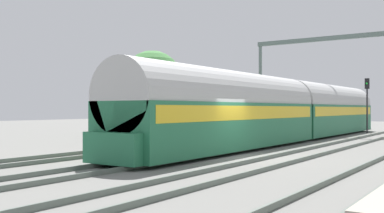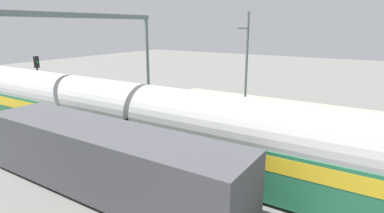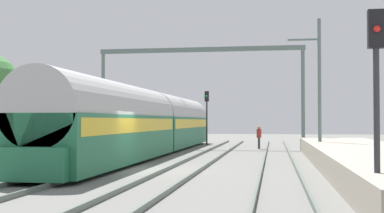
{
  "view_description": "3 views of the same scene",
  "coord_description": "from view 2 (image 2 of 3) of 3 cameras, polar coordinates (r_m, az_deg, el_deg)",
  "views": [
    {
      "loc": [
        8.96,
        -17.33,
        2.08
      ],
      "look_at": [
        -1.97,
        -1.0,
        2.17
      ],
      "focal_mm": 42.24,
      "sensor_mm": 36.0,
      "label": 1
    },
    {
      "loc": [
        -14.4,
        -0.47,
        7.02
      ],
      "look_at": [
        1.48,
        9.64,
        2.15
      ],
      "focal_mm": 29.52,
      "sensor_mm": 36.0,
      "label": 2
    },
    {
      "loc": [
        5.69,
        -21.39,
        2.1
      ],
      "look_at": [
        -0.98,
        20.78,
        3.28
      ],
      "focal_mm": 48.3,
      "sensor_mm": 36.0,
      "label": 3
    }
  ],
  "objects": [
    {
      "name": "ground",
      "position": [
        16.02,
        28.07,
        -13.33
      ],
      "size": [
        120.0,
        120.0,
        0.0
      ],
      "primitive_type": "plane",
      "color": "slate"
    },
    {
      "name": "track_west",
      "position": [
        14.24,
        27.37,
        -16.45
      ],
      "size": [
        1.52,
        60.0,
        0.16
      ],
      "color": "#59645C",
      "rests_on": "ground"
    },
    {
      "name": "track_east",
      "position": [
        17.78,
        28.68,
        -10.37
      ],
      "size": [
        1.52,
        60.0,
        0.16
      ],
      "color": "#59645C",
      "rests_on": "ground"
    },
    {
      "name": "track_far_east",
      "position": [
        21.46,
        29.51,
        -6.33
      ],
      "size": [
        1.52,
        60.0,
        0.16
      ],
      "color": "#59645C",
      "rests_on": "ground"
    },
    {
      "name": "platform",
      "position": [
        25.12,
        25.66,
        -2.13
      ],
      "size": [
        4.4,
        28.0,
        0.9
      ],
      "color": "#A39989",
      "rests_on": "ground"
    },
    {
      "name": "passenger_train",
      "position": [
        17.29,
        -8.44,
        -2.64
      ],
      "size": [
        2.93,
        32.85,
        3.82
      ],
      "color": "#236B47",
      "rests_on": "ground"
    },
    {
      "name": "freight_car",
      "position": [
        14.08,
        -15.38,
        -9.26
      ],
      "size": [
        2.8,
        13.0,
        2.7
      ],
      "color": "#47474C",
      "rests_on": "ground"
    },
    {
      "name": "person_crossing",
      "position": [
        26.73,
        -10.39,
        1.3
      ],
      "size": [
        0.34,
        0.45,
        1.73
      ],
      "rotation": [
        0.0,
        0.0,
        1.28
      ],
      "color": "#3C3C3C",
      "rests_on": "ground"
    },
    {
      "name": "railway_signal_far",
      "position": [
        27.89,
        -26.02,
        4.77
      ],
      "size": [
        0.36,
        0.3,
        4.67
      ],
      "color": "#2D2D33",
      "rests_on": "ground"
    },
    {
      "name": "catenary_gantry",
      "position": [
        23.89,
        -20.79,
        10.86
      ],
      "size": [
        16.22,
        0.28,
        7.86
      ],
      "color": "slate",
      "rests_on": "ground"
    },
    {
      "name": "catenary_pole_east_mid",
      "position": [
        24.73,
        9.77,
        7.62
      ],
      "size": [
        1.9,
        0.2,
        8.0
      ],
      "color": "slate",
      "rests_on": "ground"
    }
  ]
}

